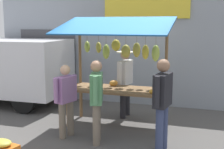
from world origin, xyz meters
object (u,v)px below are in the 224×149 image
Objects in this scene: shopper_in_striped_shirt at (163,98)px; shopper_in_grey_tee at (97,96)px; vendor_with_sunhat at (125,78)px; market_stall at (117,59)px; shopper_with_ponytail at (66,97)px.

shopper_in_striped_shirt reaches higher than shopper_in_grey_tee.
vendor_with_sunhat is 1.85m from shopper_in_grey_tee.
vendor_with_sunhat is (0.00, -0.69, -0.55)m from market_stall.
vendor_with_sunhat is at bearing -18.52° from shopper_in_grey_tee.
shopper_in_striped_shirt is at bearing -106.46° from shopper_in_grey_tee.
market_stall is 1.52× the size of shopper_in_grey_tee.
shopper_with_ponytail is at bearing 95.50° from shopper_in_striped_shirt.
shopper_in_grey_tee is (1.28, 0.01, -0.05)m from shopper_in_striped_shirt.
vendor_with_sunhat is 2.21m from shopper_in_striped_shirt.
shopper_in_grey_tee is 1.09× the size of shopper_with_ponytail.
shopper_in_striped_shirt is (-1.23, 1.84, -0.00)m from vendor_with_sunhat.
market_stall is at bearing -19.64° from shopper_in_grey_tee.
shopper_in_grey_tee is (0.05, 1.85, -0.05)m from vendor_with_sunhat.
vendor_with_sunhat is 1.12× the size of shopper_with_ponytail.
shopper_in_striped_shirt reaches higher than shopper_with_ponytail.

